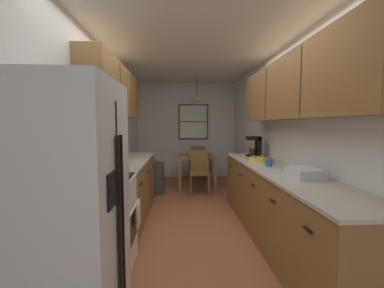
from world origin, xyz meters
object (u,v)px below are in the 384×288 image
Objects in this scene: mug_by_coffeemaker at (269,161)px; dining_chair_near at (200,170)px; mug_spare at (269,163)px; fruit_bowl at (258,159)px; refrigerator at (68,210)px; trash_bin at (156,178)px; dining_chair_far at (198,161)px; dish_rack at (305,173)px; microwave_over_range at (83,94)px; stove_range at (99,224)px; storage_canister at (113,161)px; coffee_maker at (255,146)px; table_serving_bowl at (198,154)px; dining_table at (196,161)px.

dining_chair_near is at bearing 114.37° from mug_by_coffeemaker.
mug_spare is 0.44× the size of fruit_bowl.
refrigerator reaches higher than trash_bin.
dining_chair_near is 1.20m from dining_chair_far.
trash_bin is 5.65× the size of mug_spare.
mug_by_coffeemaker is 1.04× the size of mug_spare.
fruit_bowl is 1.08m from dish_rack.
stove_range is at bearing -0.03° from microwave_over_range.
microwave_over_range is 5.01× the size of mug_spare.
refrigerator is at bearing -137.20° from fruit_bowl.
microwave_over_range is at bearing -158.93° from mug_by_coffeemaker.
refrigerator reaches higher than storage_canister.
mug_spare is (0.67, -3.09, 0.45)m from dining_chair_far.
fruit_bowl reaches higher than dining_chair_near.
fruit_bowl is at bearing -75.93° from dining_chair_far.
coffee_maker reaches higher than mug_spare.
microwave_over_range is at bearing -143.38° from coffee_maker.
refrigerator is 9.33× the size of table_serving_bowl.
dining_table is at bearing 109.73° from fruit_bowl.
mug_spare is at bearing 35.34° from refrigerator.
stove_range reaches higher than fruit_bowl.
dining_chair_near is 1.39m from coffee_maker.
dining_chair_near is 7.72× the size of mug_spare.
stove_range is at bearing -110.76° from dining_table.
table_serving_bowl is at bearing 68.68° from stove_range.
fruit_bowl reaches higher than dining_table.
dining_table is at bearing 105.34° from dish_rack.
mug_by_coffeemaker is at bearing -70.97° from dining_table.
refrigerator reaches higher than mug_spare.
dining_chair_near is (1.32, 2.54, -1.22)m from microwave_over_range.
microwave_over_range is 2.80m from coffee_maker.
microwave_over_range reaches higher than table_serving_bowl.
refrigerator is at bearing -107.30° from table_serving_bowl.
trash_bin is 1.94× the size of dish_rack.
coffee_maker is (0.81, -2.11, 0.58)m from dining_chair_far.
table_serving_bowl is (-0.83, 3.13, -0.20)m from dish_rack.
fruit_bowl is at bearing 103.14° from mug_by_coffeemaker.
mug_spare is (2.05, 0.66, -0.77)m from microwave_over_range.
refrigerator reaches higher than dining_chair_near.
dining_chair_far is at bearing 87.41° from dining_chair_near.
dining_chair_near is at bearing 58.64° from storage_canister.
mug_by_coffeemaker reaches higher than table_serving_bowl.
dining_chair_far is (1.24, 4.44, -0.36)m from refrigerator.
dining_table is at bearing 65.25° from storage_canister.
microwave_over_range is 0.91m from storage_canister.
dining_table is 2.44× the size of coffee_maker.
stove_range is 9.08× the size of mug_by_coffeemaker.
refrigerator is at bearing -110.04° from dining_chair_near.
dining_chair_far is at bearing 71.31° from stove_range.
dish_rack is (0.84, -2.54, 0.45)m from dining_chair_near.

